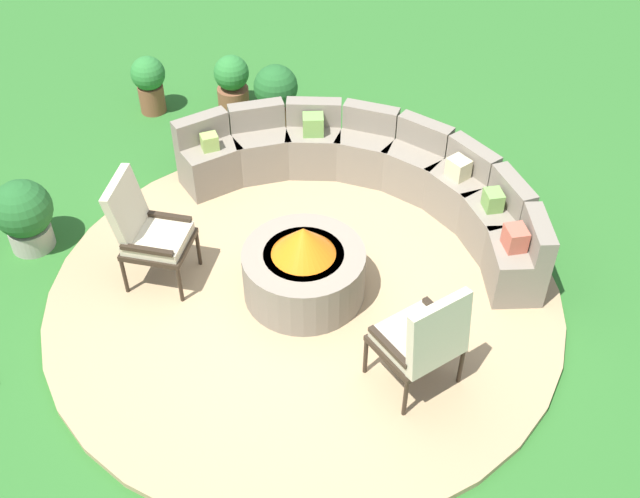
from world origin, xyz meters
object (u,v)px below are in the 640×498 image
potted_plant_1 (24,214)px  potted_plant_4 (232,80)px  curved_stone_bench (376,177)px  potted_plant_2 (149,82)px  lounge_chair_front_right (424,338)px  potted_plant_0 (276,94)px  fire_pit (304,268)px  lounge_chair_front_left (147,230)px

potted_plant_1 → potted_plant_4: potted_plant_1 is taller
curved_stone_bench → potted_plant_2: 3.12m
lounge_chair_front_right → potted_plant_0: (-3.59, 1.81, -0.19)m
lounge_chair_front_right → potted_plant_1: (-3.73, -1.28, -0.21)m
fire_pit → potted_plant_4: bearing=150.3°
lounge_chair_front_right → potted_plant_0: 4.03m
potted_plant_0 → potted_plant_2: potted_plant_0 is taller
potted_plant_0 → potted_plant_2: 1.52m
lounge_chair_front_right → potted_plant_1: size_ratio=1.39×
potted_plant_2 → potted_plant_4: bearing=50.7°
potted_plant_4 → potted_plant_2: bearing=-129.3°
curved_stone_bench → potted_plant_1: (-1.94, -2.76, 0.02)m
lounge_chair_front_left → potted_plant_1: (-1.23, -0.54, -0.22)m
fire_pit → curved_stone_bench: 1.47m
lounge_chair_front_left → potted_plant_4: lounge_chair_front_left is taller
fire_pit → lounge_chair_front_right: size_ratio=1.06×
lounge_chair_front_right → potted_plant_0: lounge_chair_front_right is taller
curved_stone_bench → potted_plant_1: 3.38m
lounge_chair_front_left → potted_plant_1: bearing=-98.4°
potted_plant_1 → fire_pit: bearing=29.9°
curved_stone_bench → lounge_chair_front_left: (-0.70, -2.22, 0.25)m
fire_pit → lounge_chair_front_left: lounge_chair_front_left is taller
potted_plant_4 → potted_plant_0: bearing=8.0°
fire_pit → lounge_chair_front_right: bearing=-3.2°
fire_pit → potted_plant_0: (-2.22, 1.74, 0.06)m
fire_pit → lounge_chair_front_left: 1.41m
fire_pit → potted_plant_1: bearing=-150.1°
curved_stone_bench → lounge_chair_front_right: bearing=-39.7°
lounge_chair_front_left → potted_plant_1: size_ratio=1.49×
lounge_chair_front_right → potted_plant_4: (-4.26, 1.72, -0.25)m
lounge_chair_front_left → lounge_chair_front_right: size_ratio=1.07×
potted_plant_1 → potted_plant_2: potted_plant_1 is taller
curved_stone_bench → potted_plant_2: size_ratio=5.32×
fire_pit → potted_plant_1: (-2.35, -1.36, 0.04)m
lounge_chair_front_right → potted_plant_1: 3.95m
potted_plant_0 → potted_plant_4: potted_plant_0 is taller
potted_plant_4 → potted_plant_1: bearing=-80.0°
curved_stone_bench → potted_plant_0: (-1.80, 0.33, 0.04)m
curved_stone_bench → lounge_chair_front_left: bearing=-107.6°
potted_plant_4 → lounge_chair_front_left: bearing=-54.3°
curved_stone_bench → potted_plant_4: size_ratio=5.67×
lounge_chair_front_left → potted_plant_4: bearing=-176.5°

